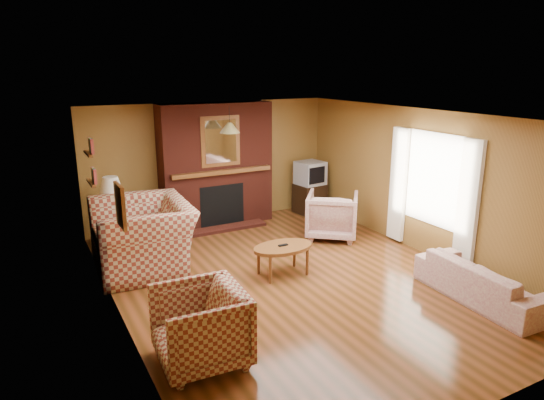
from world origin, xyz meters
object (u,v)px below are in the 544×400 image
floral_sofa (483,281)px  coffee_table (283,249)px  plaid_loveseat (143,236)px  plaid_armchair (200,327)px  tv_stand (310,198)px  fireplace (217,166)px  floral_armchair (332,215)px  side_table (115,232)px  table_lamp (111,193)px  crt_tv (310,173)px

floral_sofa → coffee_table: (-1.97, 1.99, 0.14)m
plaid_loveseat → floral_sofa: 4.97m
plaid_armchair → tv_stand: size_ratio=1.47×
fireplace → floral_sofa: (1.90, -4.74, -0.91)m
floral_armchair → tv_stand: (0.49, 1.52, -0.10)m
floral_armchair → coffee_table: (-1.63, -1.05, -0.01)m
floral_armchair → side_table: 3.85m
floral_armchair → coffee_table: bearing=71.5°
plaid_loveseat → tv_stand: bearing=111.9°
plaid_loveseat → table_lamp: bearing=-161.9°
plaid_loveseat → plaid_armchair: size_ratio=1.76×
plaid_loveseat → floral_armchair: (3.41, -0.22, -0.11)m
plaid_loveseat → coffee_table: 2.19m
floral_sofa → crt_tv: 4.59m
fireplace → crt_tv: 2.08m
table_lamp → crt_tv: table_lamp is taller
plaid_loveseat → side_table: (-0.25, 0.95, -0.19)m
fireplace → floral_armchair: bearing=-47.4°
plaid_armchair → table_lamp: bearing=-174.7°
floral_armchair → table_lamp: (-3.66, 1.17, 0.60)m
plaid_armchair → coffee_table: size_ratio=0.98×
fireplace → plaid_loveseat: fireplace is taller
plaid_loveseat → fireplace: bearing=132.3°
plaid_armchair → table_lamp: 3.82m
plaid_armchair → floral_armchair: 4.37m
fireplace → side_table: fireplace is taller
coffee_table → table_lamp: table_lamp is taller
fireplace → crt_tv: fireplace is taller
coffee_table → crt_tv: size_ratio=1.60×
tv_stand → crt_tv: 0.56m
plaid_armchair → floral_sofa: 3.88m
floral_armchair → crt_tv: crt_tv is taller
fireplace → side_table: size_ratio=3.57×
plaid_loveseat → table_lamp: table_lamp is taller
table_lamp → fireplace: bearing=14.3°
fireplace → crt_tv: bearing=-5.3°
fireplace → plaid_armchair: 4.79m
floral_armchair → side_table: (-3.66, 1.17, -0.08)m
floral_sofa → coffee_table: size_ratio=1.97×
floral_sofa → table_lamp: (-4.00, 4.20, 0.75)m
floral_armchair → coffee_table: size_ratio=0.97×
side_table → crt_tv: size_ratio=1.14×
fireplace → tv_stand: 2.23m
fireplace → coffee_table: fireplace is taller
fireplace → floral_armchair: 2.44m
side_table → table_lamp: table_lamp is taller
floral_armchair → tv_stand: floral_armchair is taller
tv_stand → crt_tv: size_ratio=1.07×
fireplace → plaid_loveseat: bearing=-141.2°
fireplace → plaid_armchair: (-1.95, -4.31, -0.76)m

